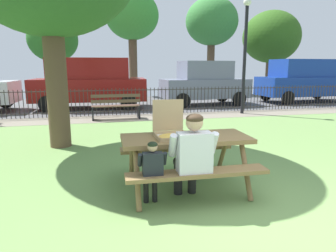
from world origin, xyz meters
name	(u,v)px	position (x,y,z in m)	size (l,w,h in m)	color
ground	(213,167)	(0.00, 2.09, -0.01)	(28.00, 12.19, 0.02)	#6C914D
cobblestone_walkway	(156,117)	(0.00, 7.49, 0.00)	(28.00, 1.40, 0.01)	gray
street_asphalt	(141,104)	(0.00, 11.48, -0.01)	(28.00, 6.59, 0.01)	#515154
picnic_table_foreground	(186,148)	(-0.75, 1.29, 0.60)	(1.84, 1.52, 0.79)	olive
pizza_box_open	(171,130)	(-0.96, 1.33, 0.87)	(0.46, 0.48, 0.51)	tan
adult_at_table	(192,154)	(-0.81, 0.79, 0.66)	(0.61, 0.60, 1.19)	black
child_at_table	(152,168)	(-1.33, 0.78, 0.52)	(0.35, 0.34, 0.87)	black
iron_fence_streetside	(153,101)	(0.00, 8.19, 0.50)	(21.35, 0.03, 0.98)	#2D2823
park_bench_center	(116,107)	(-1.39, 7.35, 0.42)	(1.61, 0.49, 0.85)	brown
lamp_post_walkway	(245,45)	(3.31, 7.56, 2.50)	(0.28, 0.28, 4.10)	black
parked_car_left	(90,82)	(-2.28, 10.33, 1.10)	(4.69, 2.14, 2.08)	maroon
parked_car_center	(205,83)	(2.80, 10.33, 1.01)	(3.98, 1.98, 1.98)	slate
parked_car_right	(305,80)	(8.08, 10.33, 1.10)	(4.62, 2.00, 2.08)	navy
far_tree_midleft	(53,40)	(-4.39, 16.25, 3.25)	(2.83, 2.83, 4.55)	brown
far_tree_center	(132,17)	(0.23, 16.25, 4.68)	(3.22, 3.22, 6.22)	brown
far_tree_midright	(212,22)	(5.34, 16.25, 4.51)	(3.36, 3.36, 6.09)	brown
far_tree_right	(271,37)	(9.67, 16.25, 3.68)	(3.84, 3.84, 5.44)	brown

